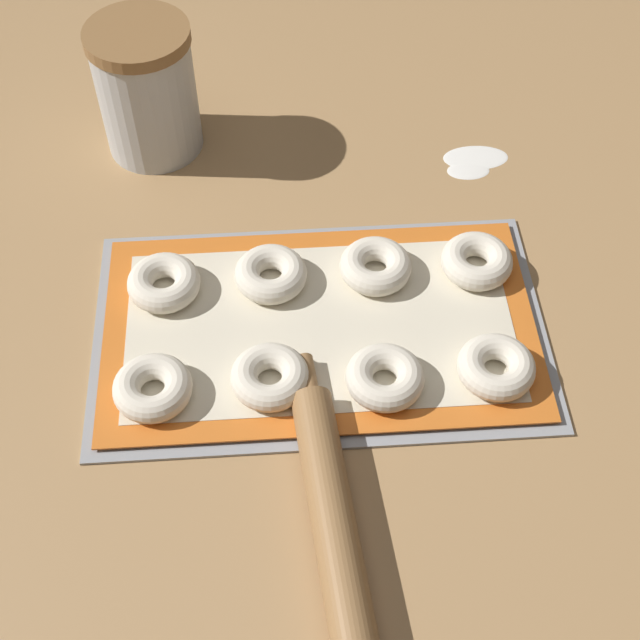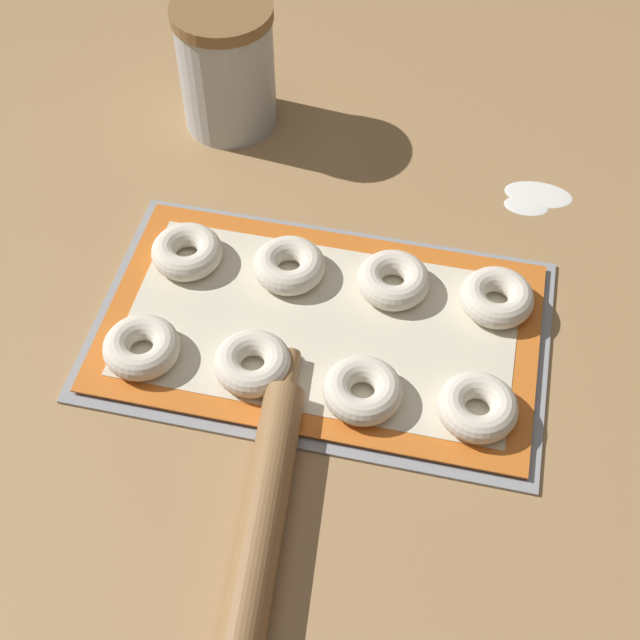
{
  "view_description": "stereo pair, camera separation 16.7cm",
  "coord_description": "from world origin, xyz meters",
  "px_view_note": "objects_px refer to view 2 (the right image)",
  "views": [
    {
      "loc": [
        -0.05,
        -0.59,
        0.8
      ],
      "look_at": [
        -0.01,
        -0.0,
        0.03
      ],
      "focal_mm": 50.0,
      "sensor_mm": 36.0,
      "label": 1
    },
    {
      "loc": [
        0.11,
        -0.58,
        0.8
      ],
      "look_at": [
        -0.01,
        -0.0,
        0.03
      ],
      "focal_mm": 50.0,
      "sensor_mm": 36.0,
      "label": 2
    }
  ],
  "objects_px": {
    "bagel_back_mid_right": "(393,280)",
    "flour_canister": "(227,66)",
    "bagel_front_mid_left": "(253,363)",
    "bagel_back_far_left": "(187,252)",
    "bagel_back_mid_left": "(289,265)",
    "rolling_pin": "(263,520)",
    "bagel_front_mid_right": "(363,390)",
    "bagel_front_far_left": "(142,347)",
    "bagel_back_far_right": "(497,297)",
    "baking_tray": "(320,332)",
    "bagel_front_far_right": "(478,407)"
  },
  "relations": [
    {
      "from": "baking_tray",
      "to": "bagel_front_far_right",
      "type": "relative_size",
      "value": 6.06
    },
    {
      "from": "flour_canister",
      "to": "rolling_pin",
      "type": "height_order",
      "value": "flour_canister"
    },
    {
      "from": "bagel_back_mid_left",
      "to": "bagel_front_mid_left",
      "type": "bearing_deg",
      "value": -92.25
    },
    {
      "from": "baking_tray",
      "to": "bagel_front_mid_right",
      "type": "height_order",
      "value": "bagel_front_mid_right"
    },
    {
      "from": "bagel_front_mid_right",
      "to": "flour_canister",
      "type": "height_order",
      "value": "flour_canister"
    },
    {
      "from": "bagel_front_far_right",
      "to": "bagel_back_far_right",
      "type": "relative_size",
      "value": 1.0
    },
    {
      "from": "bagel_front_far_right",
      "to": "flour_canister",
      "type": "height_order",
      "value": "flour_canister"
    },
    {
      "from": "bagel_front_far_left",
      "to": "bagel_back_far_left",
      "type": "distance_m",
      "value": 0.14
    },
    {
      "from": "bagel_front_mid_right",
      "to": "bagel_back_mid_right",
      "type": "bearing_deg",
      "value": 87.6
    },
    {
      "from": "bagel_front_far_left",
      "to": "bagel_front_mid_left",
      "type": "xyz_separation_m",
      "value": [
        0.12,
        0.01,
        0.0
      ]
    },
    {
      "from": "bagel_front_mid_left",
      "to": "bagel_back_mid_left",
      "type": "relative_size",
      "value": 1.0
    },
    {
      "from": "bagel_front_far_right",
      "to": "bagel_back_mid_left",
      "type": "distance_m",
      "value": 0.27
    },
    {
      "from": "bagel_front_far_right",
      "to": "bagel_back_mid_left",
      "type": "height_order",
      "value": "same"
    },
    {
      "from": "baking_tray",
      "to": "flour_canister",
      "type": "distance_m",
      "value": 0.39
    },
    {
      "from": "bagel_front_far_right",
      "to": "bagel_back_far_left",
      "type": "height_order",
      "value": "same"
    },
    {
      "from": "bagel_front_mid_left",
      "to": "flour_canister",
      "type": "xyz_separation_m",
      "value": [
        -0.14,
        0.4,
        0.06
      ]
    },
    {
      "from": "baking_tray",
      "to": "bagel_back_far_right",
      "type": "xyz_separation_m",
      "value": [
        0.19,
        0.07,
        0.02
      ]
    },
    {
      "from": "bagel_front_mid_right",
      "to": "rolling_pin",
      "type": "distance_m",
      "value": 0.17
    },
    {
      "from": "bagel_front_mid_right",
      "to": "bagel_back_far_left",
      "type": "xyz_separation_m",
      "value": [
        -0.23,
        0.14,
        0.0
      ]
    },
    {
      "from": "bagel_front_mid_right",
      "to": "flour_canister",
      "type": "relative_size",
      "value": 0.48
    },
    {
      "from": "baking_tray",
      "to": "bagel_back_far_left",
      "type": "height_order",
      "value": "bagel_back_far_left"
    },
    {
      "from": "bagel_back_mid_left",
      "to": "flour_canister",
      "type": "height_order",
      "value": "flour_canister"
    },
    {
      "from": "bagel_back_mid_left",
      "to": "rolling_pin",
      "type": "bearing_deg",
      "value": -81.02
    },
    {
      "from": "bagel_front_far_left",
      "to": "bagel_back_mid_right",
      "type": "height_order",
      "value": "same"
    },
    {
      "from": "baking_tray",
      "to": "bagel_front_far_left",
      "type": "relative_size",
      "value": 6.06
    },
    {
      "from": "flour_canister",
      "to": "rolling_pin",
      "type": "bearing_deg",
      "value": -71.29
    },
    {
      "from": "bagel_back_mid_left",
      "to": "bagel_back_far_right",
      "type": "relative_size",
      "value": 1.0
    },
    {
      "from": "bagel_back_mid_right",
      "to": "flour_canister",
      "type": "height_order",
      "value": "flour_canister"
    },
    {
      "from": "bagel_front_mid_left",
      "to": "bagel_back_far_left",
      "type": "distance_m",
      "value": 0.18
    },
    {
      "from": "bagel_front_mid_right",
      "to": "flour_canister",
      "type": "distance_m",
      "value": 0.49
    },
    {
      "from": "bagel_back_far_left",
      "to": "bagel_back_mid_left",
      "type": "distance_m",
      "value": 0.12
    },
    {
      "from": "bagel_back_far_left",
      "to": "rolling_pin",
      "type": "height_order",
      "value": "rolling_pin"
    },
    {
      "from": "bagel_back_mid_right",
      "to": "bagel_back_far_right",
      "type": "bearing_deg",
      "value": -0.07
    },
    {
      "from": "bagel_back_mid_left",
      "to": "bagel_back_far_right",
      "type": "bearing_deg",
      "value": 0.92
    },
    {
      "from": "bagel_back_mid_left",
      "to": "baking_tray",
      "type": "bearing_deg",
      "value": -53.42
    },
    {
      "from": "bagel_front_mid_left",
      "to": "bagel_back_mid_right",
      "type": "bearing_deg",
      "value": 48.95
    },
    {
      "from": "bagel_back_far_right",
      "to": "rolling_pin",
      "type": "height_order",
      "value": "rolling_pin"
    },
    {
      "from": "bagel_front_far_left",
      "to": "bagel_front_mid_right",
      "type": "xyz_separation_m",
      "value": [
        0.24,
        -0.0,
        0.0
      ]
    },
    {
      "from": "bagel_back_mid_left",
      "to": "bagel_back_far_right",
      "type": "height_order",
      "value": "same"
    },
    {
      "from": "bagel_back_mid_right",
      "to": "rolling_pin",
      "type": "height_order",
      "value": "rolling_pin"
    },
    {
      "from": "bagel_back_mid_left",
      "to": "rolling_pin",
      "type": "xyz_separation_m",
      "value": [
        0.05,
        -0.31,
        -0.0
      ]
    },
    {
      "from": "bagel_front_mid_left",
      "to": "bagel_front_mid_right",
      "type": "xyz_separation_m",
      "value": [
        0.12,
        -0.01,
        0.0
      ]
    },
    {
      "from": "bagel_back_mid_right",
      "to": "flour_canister",
      "type": "xyz_separation_m",
      "value": [
        -0.26,
        0.26,
        0.06
      ]
    },
    {
      "from": "bagel_back_mid_right",
      "to": "bagel_back_far_right",
      "type": "height_order",
      "value": "same"
    },
    {
      "from": "bagel_front_mid_left",
      "to": "bagel_back_far_left",
      "type": "relative_size",
      "value": 1.0
    },
    {
      "from": "bagel_back_mid_left",
      "to": "flour_canister",
      "type": "xyz_separation_m",
      "value": [
        -0.14,
        0.26,
        0.06
      ]
    },
    {
      "from": "bagel_back_far_right",
      "to": "bagel_back_mid_right",
      "type": "bearing_deg",
      "value": 179.93
    },
    {
      "from": "bagel_front_mid_left",
      "to": "bagel_back_mid_left",
      "type": "xyz_separation_m",
      "value": [
        0.01,
        0.14,
        0.0
      ]
    },
    {
      "from": "bagel_front_mid_right",
      "to": "bagel_front_far_right",
      "type": "relative_size",
      "value": 1.0
    },
    {
      "from": "bagel_front_mid_right",
      "to": "bagel_back_mid_left",
      "type": "xyz_separation_m",
      "value": [
        -0.11,
        0.15,
        0.0
      ]
    }
  ]
}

